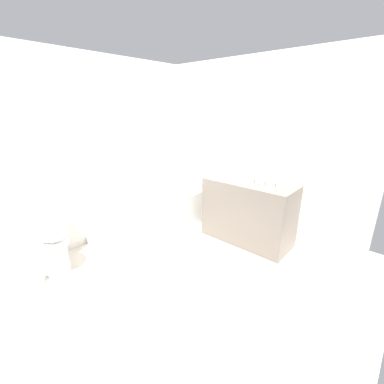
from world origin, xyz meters
name	(u,v)px	position (x,y,z in m)	size (l,w,h in m)	color
ground_plane	(182,268)	(0.00, 0.00, 0.00)	(3.68, 3.68, 0.00)	beige
wall_back_tiled	(105,151)	(0.00, 1.39, 1.17)	(3.03, 0.10, 2.34)	silver
wall_right_mirror	(250,150)	(1.37, 0.00, 1.17)	(0.10, 3.08, 2.34)	silver
bathtub	(152,213)	(0.40, 0.97, 0.27)	(1.69, 0.74, 1.25)	silver
toilet	(51,240)	(-0.95, 1.02, 0.37)	(0.38, 0.51, 0.76)	white
vanity_counter	(248,212)	(1.05, -0.20, 0.41)	(0.52, 1.15, 0.82)	#6B6056
sink_basin	(242,178)	(1.05, -0.09, 0.85)	(0.30, 0.30, 0.06)	white
sink_faucet	(249,175)	(1.23, -0.09, 0.86)	(0.11, 0.15, 0.07)	silver
water_bottle_0	(258,176)	(1.04, -0.31, 0.93)	(0.07, 0.07, 0.22)	silver
water_bottle_1	(280,179)	(1.06, -0.58, 0.92)	(0.07, 0.07, 0.21)	silver
water_bottle_2	(262,178)	(0.99, -0.39, 0.92)	(0.06, 0.06, 0.20)	silver
water_bottle_3	(269,178)	(1.07, -0.44, 0.91)	(0.07, 0.07, 0.19)	silver
drinking_glass_0	(223,174)	(0.99, 0.17, 0.88)	(0.07, 0.07, 0.10)	white
drinking_glass_1	(223,172)	(1.07, 0.23, 0.87)	(0.08, 0.08, 0.10)	white
drinking_glass_2	(217,173)	(1.01, 0.28, 0.86)	(0.06, 0.06, 0.08)	white
toilet_paper_roll	(38,278)	(-1.17, 0.92, 0.07)	(0.11, 0.11, 0.14)	white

